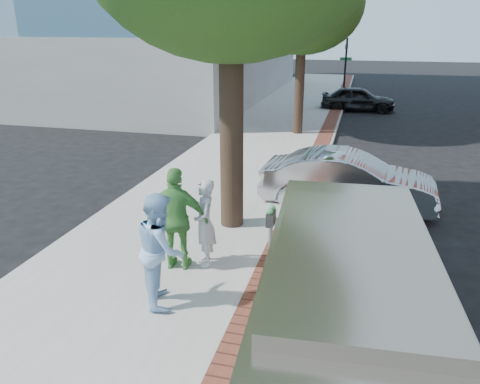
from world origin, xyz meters
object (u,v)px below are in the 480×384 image
(bg_car, at_px, (358,99))
(sedan_silver, at_px, (348,181))
(person_gray, at_px, (205,223))
(person_officer, at_px, (161,249))
(parking_meter, at_px, (271,230))
(van, at_px, (348,291))
(person_green, at_px, (177,219))

(bg_car, bearing_deg, sedan_silver, 178.17)
(person_gray, bearing_deg, sedan_silver, 126.71)
(person_officer, xyz_separation_m, sedan_silver, (2.76, 5.52, -0.37))
(person_gray, height_order, person_officer, person_officer)
(parking_meter, bearing_deg, person_gray, 162.20)
(van, bearing_deg, person_gray, 140.58)
(van, bearing_deg, sedan_silver, 88.16)
(parking_meter, xyz_separation_m, van, (1.36, -1.49, -0.10))
(person_officer, bearing_deg, bg_car, -33.11)
(parking_meter, xyz_separation_m, person_gray, (-1.34, 0.43, -0.20))
(sedan_silver, bearing_deg, person_gray, 152.21)
(person_gray, distance_m, person_officer, 1.42)
(person_green, relative_size, van, 0.35)
(parking_meter, bearing_deg, bg_car, 86.89)
(person_officer, bearing_deg, person_green, -17.36)
(person_gray, bearing_deg, parking_meter, 49.88)
(van, bearing_deg, bg_car, 86.90)
(person_gray, relative_size, person_green, 0.86)
(bg_car, xyz_separation_m, van, (0.29, -21.11, 0.42))
(person_gray, relative_size, bg_car, 0.43)
(person_officer, xyz_separation_m, person_green, (-0.17, 1.14, 0.03))
(parking_meter, xyz_separation_m, bg_car, (1.06, 19.61, -0.52))
(person_green, distance_m, sedan_silver, 5.28)
(person_green, distance_m, van, 3.56)
(bg_car, bearing_deg, van, 178.67)
(parking_meter, relative_size, person_officer, 0.78)
(parking_meter, xyz_separation_m, person_officer, (-1.62, -0.96, -0.11))
(parking_meter, bearing_deg, person_green, 174.32)
(person_gray, xyz_separation_m, van, (2.70, -1.92, 0.10))
(person_officer, distance_m, sedan_silver, 6.18)
(parking_meter, bearing_deg, van, -47.74)
(parking_meter, height_order, person_green, person_green)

